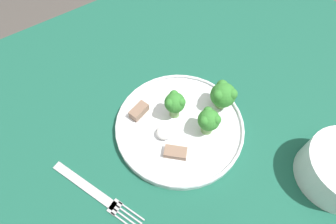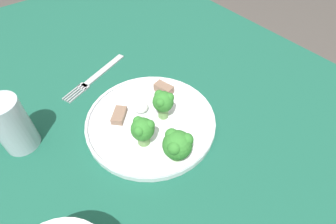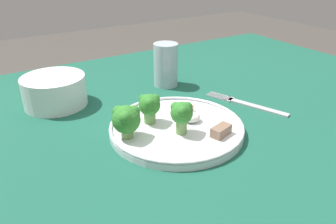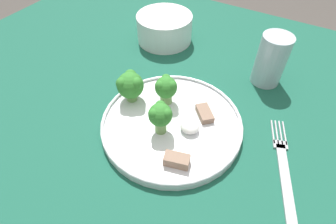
{
  "view_description": "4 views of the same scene",
  "coord_description": "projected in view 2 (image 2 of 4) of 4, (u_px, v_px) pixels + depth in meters",
  "views": [
    {
      "loc": [
        0.13,
        0.17,
        1.16
      ],
      "look_at": [
        -0.03,
        -0.04,
        0.74
      ],
      "focal_mm": 28.0,
      "sensor_mm": 36.0,
      "label": 1
    },
    {
      "loc": [
        -0.33,
        0.16,
        1.1
      ],
      "look_at": [
        -0.06,
        -0.05,
        0.73
      ],
      "focal_mm": 28.0,
      "sensor_mm": 36.0,
      "label": 2
    },
    {
      "loc": [
        -0.34,
        -0.47,
        1.01
      ],
      "look_at": [
        -0.06,
        -0.02,
        0.75
      ],
      "focal_mm": 35.0,
      "sensor_mm": 36.0,
      "label": 3
    },
    {
      "loc": [
        0.11,
        -0.29,
        1.07
      ],
      "look_at": [
        -0.06,
        -0.01,
        0.73
      ],
      "focal_mm": 28.0,
      "sensor_mm": 36.0,
      "label": 4
    }
  ],
  "objects": [
    {
      "name": "table",
      "position": [
        135.0,
        140.0,
        0.6
      ],
      "size": [
        1.32,
        0.99,
        0.7
      ],
      "color": "#195642",
      "rests_on": "ground_plane"
    },
    {
      "name": "dinner_plate",
      "position": [
        151.0,
        121.0,
        0.51
      ],
      "size": [
        0.25,
        0.25,
        0.02
      ],
      "color": "white",
      "rests_on": "table"
    },
    {
      "name": "fork",
      "position": [
        97.0,
        76.0,
        0.62
      ],
      "size": [
        0.09,
        0.19,
        0.0
      ],
      "color": "#B2B2B7",
      "rests_on": "table"
    },
    {
      "name": "drinking_glass",
      "position": [
        13.0,
        127.0,
        0.45
      ],
      "size": [
        0.06,
        0.06,
        0.11
      ],
      "color": "#B2C1CC",
      "rests_on": "table"
    },
    {
      "name": "broccoli_floret_near_rim_left",
      "position": [
        143.0,
        130.0,
        0.45
      ],
      "size": [
        0.04,
        0.04,
        0.06
      ],
      "color": "#709E56",
      "rests_on": "dinner_plate"
    },
    {
      "name": "broccoli_floret_center_left",
      "position": [
        163.0,
        102.0,
        0.49
      ],
      "size": [
        0.04,
        0.04,
        0.06
      ],
      "color": "#709E56",
      "rests_on": "dinner_plate"
    },
    {
      "name": "broccoli_floret_back_left",
      "position": [
        177.0,
        144.0,
        0.43
      ],
      "size": [
        0.05,
        0.05,
        0.06
      ],
      "color": "#709E56",
      "rests_on": "dinner_plate"
    },
    {
      "name": "meat_slice_front_slice",
      "position": [
        164.0,
        88.0,
        0.56
      ],
      "size": [
        0.04,
        0.03,
        0.02
      ],
      "color": "#846651",
      "rests_on": "dinner_plate"
    },
    {
      "name": "meat_slice_middle_slice",
      "position": [
        119.0,
        115.0,
        0.51
      ],
      "size": [
        0.04,
        0.05,
        0.01
      ],
      "color": "#846651",
      "rests_on": "dinner_plate"
    },
    {
      "name": "sauce_dollop",
      "position": [
        140.0,
        106.0,
        0.52
      ],
      "size": [
        0.03,
        0.03,
        0.02
      ],
      "color": "white",
      "rests_on": "dinner_plate"
    }
  ]
}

